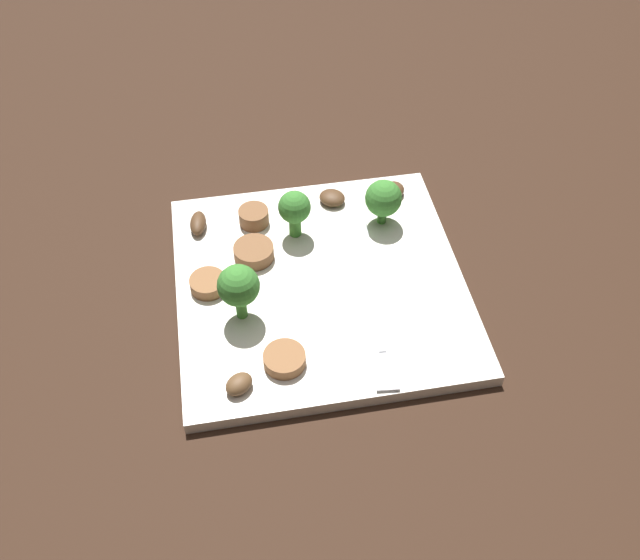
% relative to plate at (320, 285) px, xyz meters
% --- Properties ---
extents(ground_plane, '(1.40, 1.40, 0.00)m').
position_rel_plate_xyz_m(ground_plane, '(0.00, 0.00, -0.01)').
color(ground_plane, black).
extents(plate, '(0.25, 0.25, 0.01)m').
position_rel_plate_xyz_m(plate, '(0.00, 0.00, 0.00)').
color(plate, white).
rests_on(plate, ground_plane).
extents(fork, '(0.18, 0.03, 0.00)m').
position_rel_plate_xyz_m(fork, '(0.05, 0.04, 0.01)').
color(fork, silver).
rests_on(fork, plate).
extents(broccoli_floret_0, '(0.03, 0.03, 0.05)m').
position_rel_plate_xyz_m(broccoli_floret_0, '(-0.06, 0.07, 0.03)').
color(broccoli_floret_0, '#408630').
rests_on(broccoli_floret_0, plate).
extents(broccoli_floret_1, '(0.03, 0.03, 0.05)m').
position_rel_plate_xyz_m(broccoli_floret_1, '(-0.06, -0.01, 0.04)').
color(broccoli_floret_1, '#408630').
rests_on(broccoli_floret_1, plate).
extents(broccoli_floret_2, '(0.03, 0.03, 0.05)m').
position_rel_plate_xyz_m(broccoli_floret_2, '(0.03, -0.07, 0.04)').
color(broccoli_floret_2, '#408630').
rests_on(broccoli_floret_2, plate).
extents(sausage_slice_0, '(0.03, 0.03, 0.01)m').
position_rel_plate_xyz_m(sausage_slice_0, '(-0.08, -0.05, 0.01)').
color(sausage_slice_0, brown).
rests_on(sausage_slice_0, plate).
extents(sausage_slice_1, '(0.04, 0.04, 0.01)m').
position_rel_plate_xyz_m(sausage_slice_1, '(-0.04, -0.05, 0.01)').
color(sausage_slice_1, brown).
rests_on(sausage_slice_1, plate).
extents(sausage_slice_2, '(0.05, 0.05, 0.01)m').
position_rel_plate_xyz_m(sausage_slice_2, '(0.08, -0.04, 0.01)').
color(sausage_slice_2, brown).
rests_on(sausage_slice_2, plate).
extents(sausage_slice_3, '(0.04, 0.04, 0.01)m').
position_rel_plate_xyz_m(sausage_slice_3, '(-0.01, -0.10, 0.01)').
color(sausage_slice_3, brown).
rests_on(sausage_slice_3, plate).
extents(mushroom_0, '(0.03, 0.02, 0.01)m').
position_rel_plate_xyz_m(mushroom_0, '(-0.08, -0.10, 0.01)').
color(mushroom_0, '#4C331E').
rests_on(mushroom_0, plate).
extents(mushroom_1, '(0.03, 0.03, 0.01)m').
position_rel_plate_xyz_m(mushroom_1, '(0.10, -0.08, 0.01)').
color(mushroom_1, brown).
rests_on(mushroom_1, plate).
extents(mushroom_2, '(0.03, 0.03, 0.01)m').
position_rel_plate_xyz_m(mushroom_2, '(-0.10, 0.03, 0.01)').
color(mushroom_2, '#4C331E').
rests_on(mushroom_2, plate).
extents(mushroom_4, '(0.03, 0.03, 0.01)m').
position_rel_plate_xyz_m(mushroom_4, '(-0.10, 0.09, 0.01)').
color(mushroom_4, '#4C331E').
rests_on(mushroom_4, plate).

